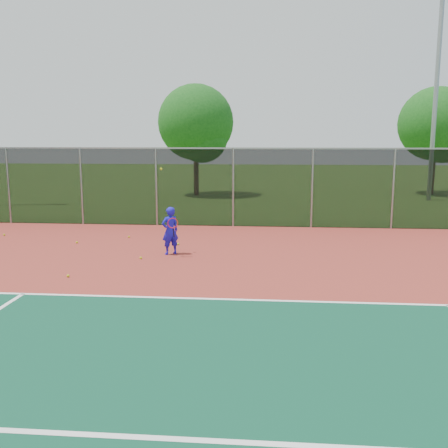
# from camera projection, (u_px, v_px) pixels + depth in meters

# --- Properties ---
(ground) EXTENTS (120.00, 120.00, 0.00)m
(ground) POSITION_uv_depth(u_px,v_px,m) (381.00, 370.00, 7.36)
(ground) COLOR #37601B
(ground) RESTS_ON ground
(court_apron) EXTENTS (30.00, 20.00, 0.02)m
(court_apron) POSITION_uv_depth(u_px,v_px,m) (357.00, 321.00, 9.32)
(court_apron) COLOR maroon
(court_apron) RESTS_ON ground
(fence_back) EXTENTS (30.00, 0.06, 3.03)m
(fence_back) POSITION_uv_depth(u_px,v_px,m) (312.00, 187.00, 18.88)
(fence_back) COLOR black
(fence_back) RESTS_ON court_apron
(tennis_player) EXTENTS (0.61, 0.70, 2.53)m
(tennis_player) POSITION_uv_depth(u_px,v_px,m) (170.00, 231.00, 14.56)
(tennis_player) COLOR #1915C8
(tennis_player) RESTS_ON court_apron
(practice_ball_0) EXTENTS (0.07, 0.07, 0.07)m
(practice_ball_0) POSITION_uv_depth(u_px,v_px,m) (129.00, 237.00, 17.10)
(practice_ball_0) COLOR #BBC917
(practice_ball_0) RESTS_ON court_apron
(practice_ball_1) EXTENTS (0.07, 0.07, 0.07)m
(practice_ball_1) POSITION_uv_depth(u_px,v_px,m) (141.00, 258.00, 14.07)
(practice_ball_1) COLOR #BBC917
(practice_ball_1) RESTS_ON court_apron
(practice_ball_2) EXTENTS (0.07, 0.07, 0.07)m
(practice_ball_2) POSITION_uv_depth(u_px,v_px,m) (178.00, 244.00, 15.94)
(practice_ball_2) COLOR #BBC917
(practice_ball_2) RESTS_ON court_apron
(practice_ball_3) EXTENTS (0.07, 0.07, 0.07)m
(practice_ball_3) POSITION_uv_depth(u_px,v_px,m) (77.00, 242.00, 16.19)
(practice_ball_3) COLOR #BBC917
(practice_ball_3) RESTS_ON court_apron
(practice_ball_4) EXTENTS (0.07, 0.07, 0.07)m
(practice_ball_4) POSITION_uv_depth(u_px,v_px,m) (68.00, 276.00, 12.23)
(practice_ball_4) COLOR #BBC917
(practice_ball_4) RESTS_ON court_apron
(practice_ball_5) EXTENTS (0.07, 0.07, 0.07)m
(practice_ball_5) POSITION_uv_depth(u_px,v_px,m) (4.00, 235.00, 17.47)
(practice_ball_5) COLOR #BBC917
(practice_ball_5) RESTS_ON court_apron
(floodlight_n) EXTENTS (0.90, 0.40, 11.51)m
(floodlight_n) POSITION_uv_depth(u_px,v_px,m) (437.00, 79.00, 26.61)
(floodlight_n) COLOR gray
(floodlight_n) RESTS_ON ground
(tree_back_left) EXTENTS (4.48, 4.48, 6.58)m
(tree_back_left) POSITION_uv_depth(u_px,v_px,m) (197.00, 126.00, 29.48)
(tree_back_left) COLOR #3A2215
(tree_back_left) RESTS_ON ground
(tree_back_mid) EXTENTS (4.41, 4.41, 6.47)m
(tree_back_mid) POSITION_uv_depth(u_px,v_px,m) (438.00, 127.00, 29.91)
(tree_back_mid) COLOR #3A2215
(tree_back_mid) RESTS_ON ground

